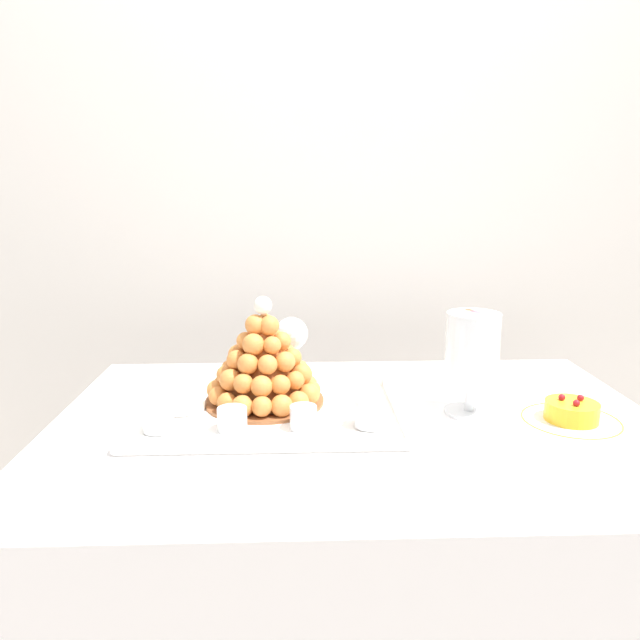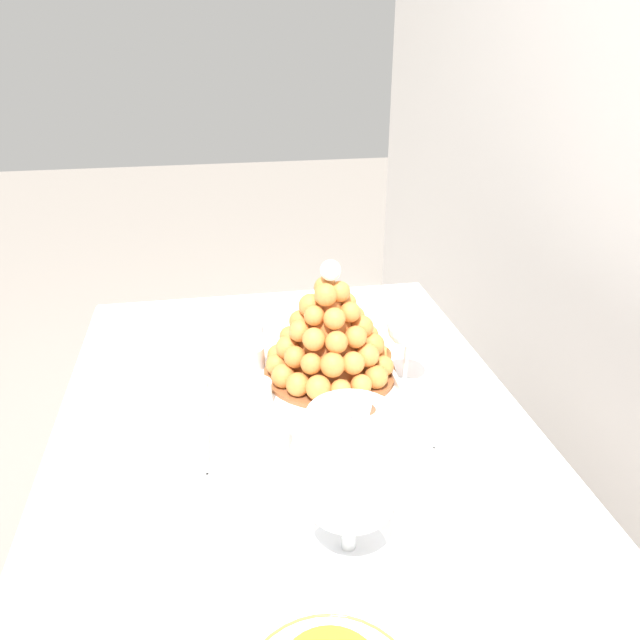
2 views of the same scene
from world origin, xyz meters
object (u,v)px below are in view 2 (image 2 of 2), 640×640
at_px(dessert_cup_centre, 258,394).
at_px(creme_brulee_ramekin, 301,330).
at_px(dessert_cup_mid_right, 270,436).
at_px(wine_glass, 408,328).
at_px(macaron_goblet, 351,464).
at_px(croquembouche, 330,334).
at_px(dessert_cup_left, 248,324).
at_px(serving_tray, 299,380).
at_px(dessert_cup_mid_left, 251,357).

relative_size(dessert_cup_centre, creme_brulee_ramekin, 0.55).
bearing_deg(dessert_cup_mid_right, wine_glass, 119.65).
bearing_deg(macaron_goblet, creme_brulee_ramekin, 177.51).
distance_m(croquembouche, wine_glass, 0.15).
xyz_separation_m(dessert_cup_centre, macaron_goblet, (0.36, 0.09, 0.12)).
xyz_separation_m(dessert_cup_left, creme_brulee_ramekin, (0.03, 0.12, -0.01)).
height_order(serving_tray, dessert_cup_mid_left, dessert_cup_mid_left).
bearing_deg(croquembouche, dessert_cup_centre, -60.54).
xyz_separation_m(dessert_cup_mid_left, macaron_goblet, (0.50, 0.09, 0.12)).
distance_m(dessert_cup_centre, wine_glass, 0.31).
distance_m(dessert_cup_left, dessert_cup_mid_left, 0.15).
distance_m(dessert_cup_left, dessert_cup_mid_right, 0.42).
height_order(serving_tray, macaron_goblet, macaron_goblet).
relative_size(serving_tray, macaron_goblet, 2.40).
height_order(croquembouche, wine_glass, croquembouche).
bearing_deg(serving_tray, dessert_cup_mid_right, -20.61).
distance_m(dessert_cup_mid_left, creme_brulee_ramekin, 0.17).
height_order(dessert_cup_left, dessert_cup_centre, dessert_cup_left).
bearing_deg(dessert_cup_mid_left, dessert_cup_mid_right, 2.37).
xyz_separation_m(dessert_cup_mid_right, wine_glass, (-0.16, 0.28, 0.09)).
relative_size(croquembouche, dessert_cup_left, 4.40).
relative_size(serving_tray, dessert_cup_mid_right, 9.04).
bearing_deg(dessert_cup_centre, dessert_cup_mid_right, 3.91).
relative_size(dessert_cup_mid_left, wine_glass, 0.34).
xyz_separation_m(dessert_cup_mid_right, macaron_goblet, (0.23, 0.08, 0.11)).
distance_m(dessert_cup_mid_left, wine_glass, 0.33).
relative_size(serving_tray, dessert_cup_left, 9.29).
relative_size(serving_tray, croquembouche, 2.11).
bearing_deg(wine_glass, serving_tray, -103.72).
height_order(serving_tray, dessert_cup_left, dessert_cup_left).
relative_size(creme_brulee_ramekin, macaron_goblet, 0.42).
height_order(dessert_cup_left, dessert_cup_mid_left, dessert_cup_left).
relative_size(dessert_cup_left, dessert_cup_centre, 1.12).
bearing_deg(dessert_cup_mid_right, dessert_cup_left, -179.16).
bearing_deg(serving_tray, dessert_cup_centre, -49.69).
xyz_separation_m(dessert_cup_centre, creme_brulee_ramekin, (-0.26, 0.12, -0.01)).
bearing_deg(creme_brulee_ramekin, dessert_cup_centre, -24.68).
xyz_separation_m(dessert_cup_left, wine_glass, (0.26, 0.29, 0.10)).
relative_size(serving_tray, wine_glass, 3.24).
bearing_deg(creme_brulee_ramekin, macaron_goblet, -2.49).
distance_m(serving_tray, croquembouche, 0.11).
bearing_deg(dessert_cup_left, dessert_cup_centre, -0.60).
xyz_separation_m(croquembouche, macaron_goblet, (0.45, -0.06, 0.05)).
distance_m(creme_brulee_ramekin, wine_glass, 0.31).
relative_size(croquembouche, dessert_cup_centre, 4.92).
height_order(serving_tray, croquembouche, croquembouche).
relative_size(dessert_cup_mid_right, macaron_goblet, 0.27).
bearing_deg(dessert_cup_left, creme_brulee_ramekin, 76.58).
distance_m(dessert_cup_mid_right, wine_glass, 0.34).
bearing_deg(serving_tray, croquembouche, 99.94).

